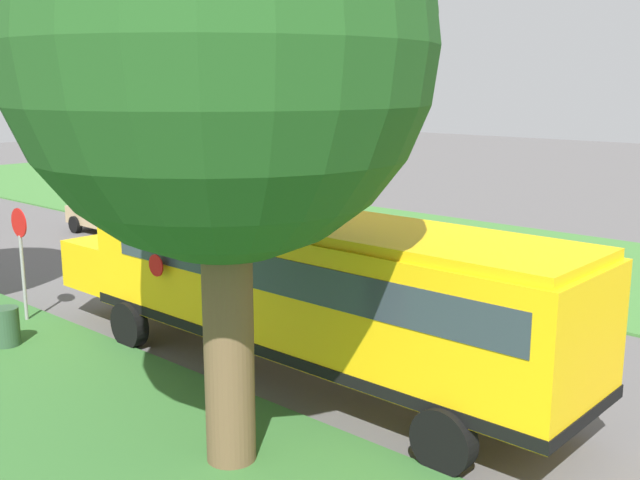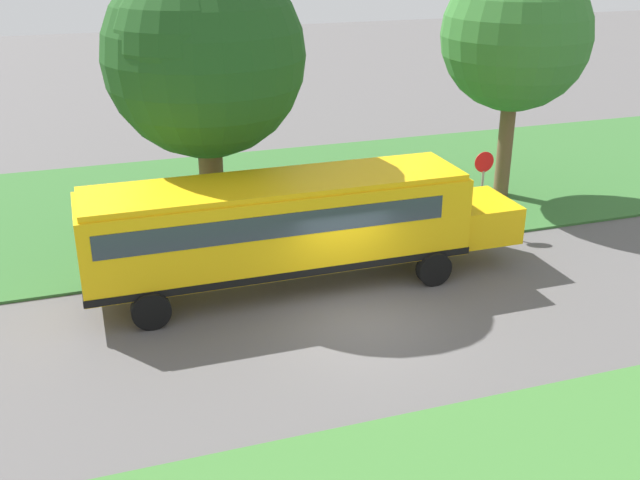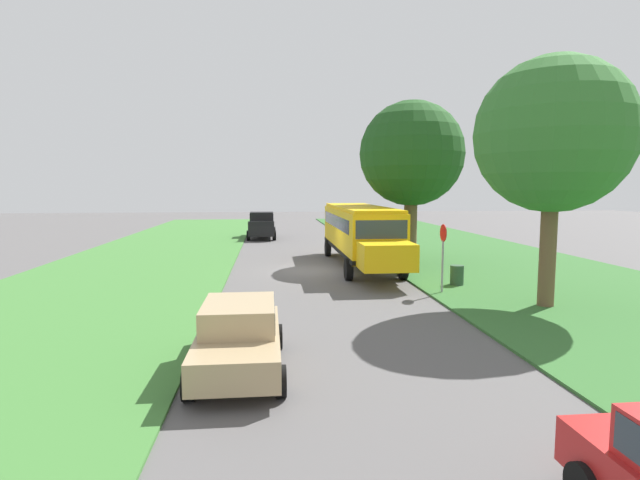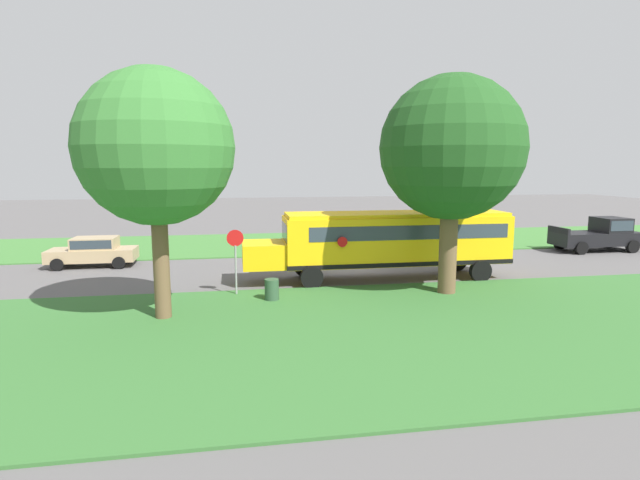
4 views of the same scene
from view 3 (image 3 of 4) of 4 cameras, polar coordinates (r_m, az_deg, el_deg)
ground_plane at (r=24.98m, az=-0.96°, el=-3.53°), size 120.00×120.00×0.00m
grass_verge at (r=27.67m, az=20.17°, el=-2.88°), size 12.00×80.00×0.08m
grass_far_side at (r=25.82m, az=-21.32°, el=-3.56°), size 10.00×80.00×0.07m
school_bus at (r=26.27m, az=4.63°, el=1.15°), size 2.84×12.42×3.16m
car_tan_nearest at (r=11.64m, az=-9.23°, el=-10.41°), size 2.02×4.40×1.56m
pickup_truck at (r=41.30m, az=-6.68°, el=1.73°), size 2.28×5.40×2.10m
oak_tree_beside_bus at (r=28.50m, az=10.06°, el=9.88°), size 5.79×5.79×8.91m
oak_tree_roadside_mid at (r=18.78m, az=25.25°, el=11.11°), size 5.22×5.22×8.52m
stop_sign at (r=19.90m, az=13.86°, el=-1.12°), size 0.08×0.68×2.74m
trash_bin at (r=21.76m, az=15.38°, el=-3.98°), size 0.56×0.56×0.90m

